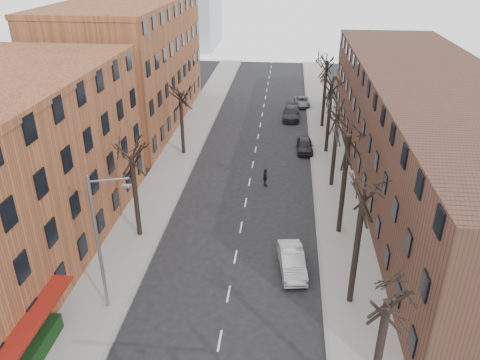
# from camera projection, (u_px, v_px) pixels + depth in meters

# --- Properties ---
(sidewalk_left) EXTENTS (4.00, 90.00, 0.15)m
(sidewalk_left) POSITION_uv_depth(u_px,v_px,m) (182.00, 149.00, 51.04)
(sidewalk_left) COLOR gray
(sidewalk_left) RESTS_ON ground
(sidewalk_right) EXTENTS (4.00, 90.00, 0.15)m
(sidewalk_right) POSITION_uv_depth(u_px,v_px,m) (330.00, 155.00, 49.57)
(sidewalk_right) COLOR gray
(sidewalk_right) RESTS_ON ground
(building_left_far) EXTENTS (12.00, 28.00, 14.00)m
(building_left_far) POSITION_uv_depth(u_px,v_px,m) (130.00, 66.00, 56.70)
(building_left_far) COLOR brown
(building_left_far) RESTS_ON ground
(building_right) EXTENTS (12.00, 50.00, 10.00)m
(building_right) POSITION_uv_depth(u_px,v_px,m) (428.00, 131.00, 42.19)
(building_right) COLOR #472A21
(building_right) RESTS_ON ground
(awning_left) EXTENTS (1.20, 7.00, 0.15)m
(awning_left) POSITION_uv_depth(u_px,v_px,m) (43.00, 355.00, 25.37)
(awning_left) COLOR maroon
(awning_left) RESTS_ON ground
(tree_right_b) EXTENTS (5.20, 5.20, 10.80)m
(tree_right_b) POSITION_uv_depth(u_px,v_px,m) (349.00, 302.00, 29.16)
(tree_right_b) COLOR black
(tree_right_b) RESTS_ON ground
(tree_right_c) EXTENTS (5.20, 5.20, 11.60)m
(tree_right_c) POSITION_uv_depth(u_px,v_px,m) (338.00, 232.00, 36.28)
(tree_right_c) COLOR black
(tree_right_c) RESTS_ON ground
(tree_right_d) EXTENTS (5.20, 5.20, 10.00)m
(tree_right_d) POSITION_uv_depth(u_px,v_px,m) (331.00, 186.00, 43.41)
(tree_right_d) COLOR black
(tree_right_d) RESTS_ON ground
(tree_right_e) EXTENTS (5.20, 5.20, 10.80)m
(tree_right_e) POSITION_uv_depth(u_px,v_px,m) (326.00, 152.00, 50.53)
(tree_right_e) COLOR black
(tree_right_e) RESTS_ON ground
(tree_right_f) EXTENTS (5.20, 5.20, 11.60)m
(tree_right_f) POSITION_uv_depth(u_px,v_px,m) (322.00, 127.00, 57.66)
(tree_right_f) COLOR black
(tree_right_f) RESTS_ON ground
(tree_left_a) EXTENTS (5.20, 5.20, 9.50)m
(tree_left_a) POSITION_uv_depth(u_px,v_px,m) (140.00, 236.00, 35.89)
(tree_left_a) COLOR black
(tree_left_a) RESTS_ON ground
(tree_left_b) EXTENTS (5.20, 5.20, 9.50)m
(tree_left_b) POSITION_uv_depth(u_px,v_px,m) (184.00, 154.00, 50.14)
(tree_left_b) COLOR black
(tree_left_b) RESTS_ON ground
(streetlight) EXTENTS (2.45, 0.22, 9.03)m
(streetlight) POSITION_uv_depth(u_px,v_px,m) (100.00, 239.00, 26.48)
(streetlight) COLOR slate
(streetlight) RESTS_ON ground
(silver_sedan) EXTENTS (2.16, 4.67, 1.48)m
(silver_sedan) POSITION_uv_depth(u_px,v_px,m) (292.00, 261.00, 31.72)
(silver_sedan) COLOR #A9ABB0
(silver_sedan) RESTS_ON ground
(parked_car_near) EXTENTS (1.80, 4.20, 1.42)m
(parked_car_near) POSITION_uv_depth(u_px,v_px,m) (305.00, 145.00, 50.46)
(parked_car_near) COLOR black
(parked_car_near) RESTS_ON ground
(parked_car_mid) EXTENTS (2.16, 5.17, 1.49)m
(parked_car_mid) POSITION_uv_depth(u_px,v_px,m) (291.00, 113.00, 60.14)
(parked_car_mid) COLOR #23212A
(parked_car_mid) RESTS_ON ground
(parked_car_far) EXTENTS (2.22, 4.40, 1.19)m
(parked_car_far) POSITION_uv_depth(u_px,v_px,m) (302.00, 102.00, 65.20)
(parked_car_far) COLOR slate
(parked_car_far) RESTS_ON ground
(pedestrian_crossing) EXTENTS (0.67, 1.06, 1.68)m
(pedestrian_crossing) POSITION_uv_depth(u_px,v_px,m) (265.00, 178.00, 43.04)
(pedestrian_crossing) COLOR black
(pedestrian_crossing) RESTS_ON ground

